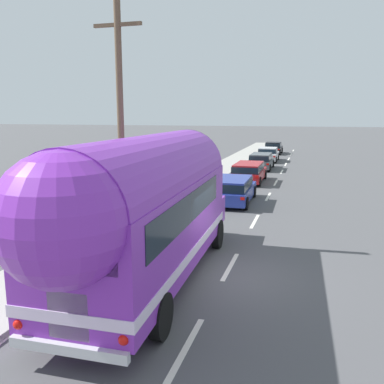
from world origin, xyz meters
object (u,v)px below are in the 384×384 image
Objects in this scene: car_lead at (233,188)px; utility_pole at (121,121)px; car_fifth at (273,148)px; car_fourth at (268,154)px; car_third at (261,160)px; painted_bus at (144,207)px; car_second at (249,171)px.

utility_pole is at bearing -110.89° from car_lead.
car_lead is 28.51m from car_fifth.
utility_pole is at bearing -95.24° from car_fourth.
painted_bus is at bearing -90.08° from car_third.
car_lead is at bearing -88.51° from car_second.
car_third is at bearing 89.95° from car_second.
car_fourth is 1.05× the size of car_fifth.
utility_pole reaches higher than car_fourth.
car_fourth is at bearing 90.80° from car_third.
car_third is (2.63, 21.27, -3.64)m from utility_pole.
car_fifth is at bearing 86.27° from utility_pole.
painted_bus is 40.00m from car_fifth.
car_second is at bearing -90.05° from car_third.
car_fifth is at bearing 91.44° from car_fourth.
utility_pole is 5.31m from painted_bus.
car_second and car_third have the same top height.
car_lead is 1.00× the size of car_second.
car_lead is at bearing 88.96° from painted_bus.
car_third is at bearing 82.95° from utility_pole.
car_second and car_fourth have the same top height.
car_fourth is 8.16m from car_fifth.
utility_pole is 8.66m from car_lead.
painted_bus is (2.59, -4.13, -2.12)m from utility_pole.
car_lead and car_second have the same top height.
car_lead and car_fourth have the same top height.
utility_pole is 36.11m from car_fifth.
car_lead is at bearing 69.11° from utility_pole.
car_lead is 13.93m from car_third.
utility_pole is at bearing -93.73° from car_fifth.
painted_bus is 18.40m from car_second.
utility_pole is 1.82× the size of car_fourth.
car_lead is 1.05× the size of car_fifth.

